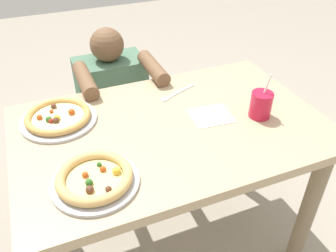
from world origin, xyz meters
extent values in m
plane|color=#9E9384|center=(0.00, 0.00, 0.00)|extent=(8.00, 8.00, 0.00)
cube|color=tan|center=(0.00, 0.00, 0.73)|extent=(1.20, 0.77, 0.04)
cylinder|color=#89765B|center=(0.52, -0.31, 0.35)|extent=(0.07, 0.07, 0.71)
cylinder|color=#89765B|center=(-0.52, 0.31, 0.35)|extent=(0.07, 0.07, 0.71)
cylinder|color=#89765B|center=(0.52, 0.31, 0.35)|extent=(0.07, 0.07, 0.71)
cylinder|color=#B7B7BC|center=(-0.34, -0.20, 0.76)|extent=(0.28, 0.28, 0.01)
cylinder|color=#E5CC7F|center=(-0.34, -0.20, 0.77)|extent=(0.18, 0.18, 0.01)
torus|color=tan|center=(-0.34, -0.20, 0.78)|extent=(0.24, 0.24, 0.03)
sphere|color=#2D6623|center=(-0.32, -0.15, 0.78)|extent=(0.02, 0.02, 0.02)
sphere|color=#2D6623|center=(-0.37, -0.22, 0.78)|extent=(0.02, 0.02, 0.02)
sphere|color=#BF4C19|center=(-0.31, -0.17, 0.78)|extent=(0.02, 0.02, 0.02)
sphere|color=#BF4C19|center=(-0.37, -0.18, 0.78)|extent=(0.02, 0.02, 0.02)
sphere|color=brown|center=(-0.37, -0.25, 0.78)|extent=(0.03, 0.03, 0.03)
sphere|color=gold|center=(-0.27, -0.20, 0.78)|extent=(0.03, 0.03, 0.03)
sphere|color=brown|center=(-0.32, -0.27, 0.78)|extent=(0.02, 0.02, 0.02)
cylinder|color=#B7B7BC|center=(-0.40, 0.20, 0.76)|extent=(0.30, 0.30, 0.01)
cylinder|color=beige|center=(-0.40, 0.20, 0.77)|extent=(0.20, 0.20, 0.01)
torus|color=tan|center=(-0.40, 0.20, 0.77)|extent=(0.25, 0.25, 0.03)
sphere|color=#2D6623|center=(-0.44, 0.18, 0.78)|extent=(0.02, 0.02, 0.02)
sphere|color=brown|center=(-0.41, 0.27, 0.78)|extent=(0.02, 0.02, 0.02)
sphere|color=brown|center=(-0.41, 0.16, 0.78)|extent=(0.02, 0.02, 0.02)
sphere|color=#BF4C19|center=(-0.42, 0.24, 0.78)|extent=(0.02, 0.02, 0.02)
sphere|color=gold|center=(-0.41, 0.18, 0.78)|extent=(0.03, 0.03, 0.03)
sphere|color=#BF4C19|center=(-0.35, 0.20, 0.78)|extent=(0.03, 0.03, 0.03)
sphere|color=maroon|center=(-0.43, 0.17, 0.78)|extent=(0.02, 0.02, 0.02)
sphere|color=#BF4C19|center=(-0.47, 0.21, 0.78)|extent=(0.02, 0.02, 0.02)
cylinder|color=red|center=(0.36, -0.07, 0.80)|extent=(0.09, 0.09, 0.11)
cylinder|color=white|center=(0.37, -0.07, 0.89)|extent=(0.03, 0.02, 0.10)
cube|color=white|center=(0.17, 0.00, 0.75)|extent=(0.17, 0.16, 0.00)
cube|color=silver|center=(0.14, 0.23, 0.75)|extent=(0.15, 0.07, 0.00)
cube|color=silver|center=(0.05, 0.19, 0.75)|extent=(0.05, 0.04, 0.00)
cylinder|color=#333847|center=(-0.08, 0.66, 0.23)|extent=(0.29, 0.29, 0.45)
cube|color=#4C7259|center=(-0.08, 0.66, 0.60)|extent=(0.37, 0.22, 0.31)
sphere|color=brown|center=(-0.08, 0.66, 0.84)|extent=(0.17, 0.17, 0.17)
cylinder|color=brown|center=(-0.25, 0.43, 0.79)|extent=(0.07, 0.28, 0.07)
cylinder|color=brown|center=(0.08, 0.43, 0.79)|extent=(0.07, 0.28, 0.07)
camera|label=1|loc=(-0.43, -1.02, 1.55)|focal=37.52mm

